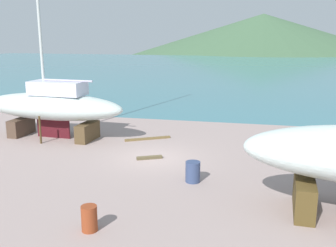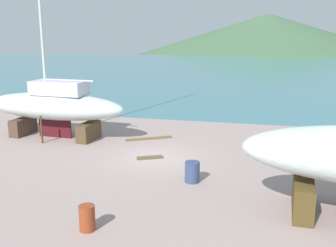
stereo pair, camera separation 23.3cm
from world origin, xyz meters
TOP-DOWN VIEW (x-y plane):
  - ground_plane at (0.00, -1.95)m, footprint 44.33×44.33m
  - sea_water at (0.00, 51.25)m, footprint 145.31×84.24m
  - headland_hill at (6.46, 132.07)m, footprint 171.75×171.75m
  - sailboat_far_slipway at (-7.15, 2.55)m, footprint 9.58×3.11m
  - barrel_tipped_right at (2.55, -2.92)m, footprint 0.86×0.86m
  - barrel_tipped_left at (-0.10, -8.03)m, footprint 0.65×0.65m
  - timber_plank_near at (-1.29, 3.38)m, footprint 2.59×1.60m
  - timber_long_fore at (-0.18, -0.25)m, footprint 1.31×0.82m

SIDE VIEW (x-z plane):
  - ground_plane at x=0.00m, z-range 0.00..0.00m
  - sea_water at x=0.00m, z-range 0.00..0.00m
  - headland_hill at x=6.46m, z-range -13.12..13.12m
  - timber_plank_near at x=-1.29m, z-range 0.00..0.13m
  - timber_long_fore at x=-0.18m, z-range 0.00..0.14m
  - barrel_tipped_left at x=-0.10m, z-range 0.00..0.88m
  - barrel_tipped_right at x=2.55m, z-range 0.00..0.93m
  - sailboat_far_slipway at x=-7.15m, z-range -6.33..10.47m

